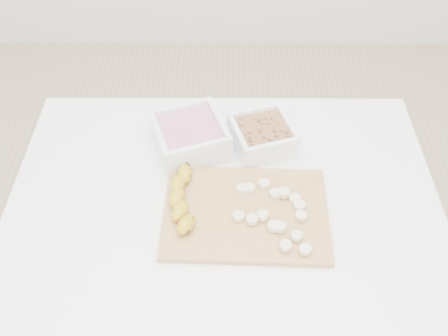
{
  "coord_description": "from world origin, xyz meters",
  "views": [
    {
      "loc": [
        0.0,
        -0.74,
        1.65
      ],
      "look_at": [
        0.0,
        0.03,
        0.81
      ],
      "focal_mm": 40.0,
      "sensor_mm": 36.0,
      "label": 1
    }
  ],
  "objects_px": {
    "banana": "(183,200)",
    "table": "(224,219)",
    "cutting_board": "(246,213)",
    "bowl_granola": "(263,135)",
    "bowl_yogurt": "(190,136)"
  },
  "relations": [
    {
      "from": "banana",
      "to": "table",
      "type": "bearing_deg",
      "value": 30.51
    },
    {
      "from": "bowl_yogurt",
      "to": "banana",
      "type": "bearing_deg",
      "value": -92.21
    },
    {
      "from": "bowl_yogurt",
      "to": "cutting_board",
      "type": "bearing_deg",
      "value": -58.13
    },
    {
      "from": "bowl_yogurt",
      "to": "banana",
      "type": "relative_size",
      "value": 1.11
    },
    {
      "from": "bowl_yogurt",
      "to": "cutting_board",
      "type": "relative_size",
      "value": 0.58
    },
    {
      "from": "bowl_yogurt",
      "to": "bowl_granola",
      "type": "height_order",
      "value": "bowl_yogurt"
    },
    {
      "from": "table",
      "to": "bowl_granola",
      "type": "bearing_deg",
      "value": 59.82
    },
    {
      "from": "table",
      "to": "bowl_yogurt",
      "type": "xyz_separation_m",
      "value": [
        -0.08,
        0.16,
        0.14
      ]
    },
    {
      "from": "table",
      "to": "bowl_granola",
      "type": "height_order",
      "value": "bowl_granola"
    },
    {
      "from": "table",
      "to": "banana",
      "type": "distance_m",
      "value": 0.16
    },
    {
      "from": "bowl_granola",
      "to": "cutting_board",
      "type": "relative_size",
      "value": 0.49
    },
    {
      "from": "banana",
      "to": "cutting_board",
      "type": "bearing_deg",
      "value": -0.46
    },
    {
      "from": "bowl_granola",
      "to": "cutting_board",
      "type": "xyz_separation_m",
      "value": [
        -0.05,
        -0.22,
        -0.03
      ]
    },
    {
      "from": "table",
      "to": "banana",
      "type": "height_order",
      "value": "banana"
    },
    {
      "from": "table",
      "to": "bowl_yogurt",
      "type": "distance_m",
      "value": 0.22
    }
  ]
}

